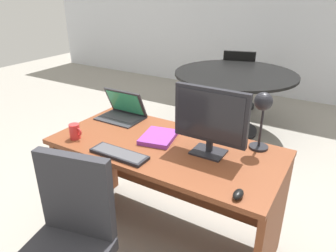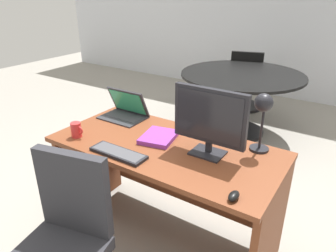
% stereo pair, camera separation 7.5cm
% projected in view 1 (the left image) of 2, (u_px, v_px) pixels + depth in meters
% --- Properties ---
extents(ground, '(12.00, 12.00, 0.00)m').
position_uv_depth(ground, '(235.00, 152.00, 3.52)').
color(ground, gray).
extents(back_wall, '(10.00, 0.10, 2.80)m').
position_uv_depth(back_wall, '(296.00, 8.00, 4.75)').
color(back_wall, silver).
rests_on(back_wall, ground).
extents(desk, '(1.50, 0.72, 0.76)m').
position_uv_depth(desk, '(169.00, 172.00, 2.17)').
color(desk, brown).
rests_on(desk, ground).
extents(monitor, '(0.46, 0.16, 0.42)m').
position_uv_depth(monitor, '(210.00, 118.00, 1.84)').
color(monitor, black).
rests_on(monitor, desk).
extents(laptop, '(0.34, 0.25, 0.22)m').
position_uv_depth(laptop, '(123.00, 109.00, 2.44)').
color(laptop, '#2D2D33').
rests_on(laptop, desk).
extents(keyboard, '(0.38, 0.12, 0.02)m').
position_uv_depth(keyboard, '(119.00, 154.00, 1.90)').
color(keyboard, black).
rests_on(keyboard, desk).
extents(mouse, '(0.05, 0.09, 0.04)m').
position_uv_depth(mouse, '(238.00, 194.00, 1.52)').
color(mouse, black).
rests_on(mouse, desk).
extents(desk_lamp, '(0.12, 0.14, 0.38)m').
position_uv_depth(desk_lamp, '(263.00, 109.00, 1.87)').
color(desk_lamp, black).
rests_on(desk_lamp, desk).
extents(book, '(0.26, 0.29, 0.03)m').
position_uv_depth(book, '(158.00, 137.00, 2.11)').
color(book, purple).
rests_on(book, desk).
extents(coffee_mug, '(0.10, 0.07, 0.10)m').
position_uv_depth(coffee_mug, '(75.00, 131.00, 2.10)').
color(coffee_mug, red).
rests_on(coffee_mug, desk).
extents(meeting_table, '(1.45, 1.45, 0.76)m').
position_uv_depth(meeting_table, '(234.00, 87.00, 3.80)').
color(meeting_table, black).
rests_on(meeting_table, ground).
extents(meeting_chair_near, '(0.57, 0.58, 0.88)m').
position_uv_depth(meeting_chair_near, '(237.00, 84.00, 4.67)').
color(meeting_chair_near, black).
rests_on(meeting_chair_near, ground).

